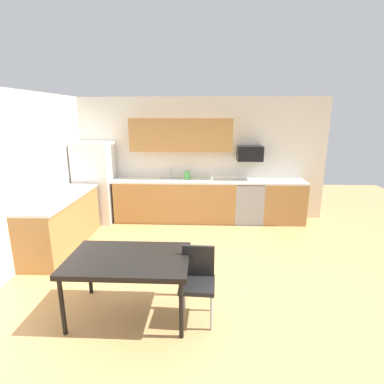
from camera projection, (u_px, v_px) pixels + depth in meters
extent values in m
plane|color=tan|center=(189.00, 272.00, 4.60)|extent=(12.00, 12.00, 0.00)
cube|color=silver|center=(195.00, 159.00, 6.83)|extent=(5.80, 0.10, 2.70)
cube|color=silver|center=(7.00, 184.00, 4.37)|extent=(0.10, 5.80, 2.70)
cube|color=#AD7A42|center=(175.00, 201.00, 6.73)|extent=(2.64, 0.60, 0.90)
cube|color=#AD7A42|center=(283.00, 202.00, 6.63)|extent=(0.91, 0.60, 0.90)
cube|color=#AD7A42|center=(63.00, 223.00, 5.36)|extent=(0.60, 2.00, 0.90)
cube|color=silver|center=(195.00, 181.00, 6.60)|extent=(4.80, 0.64, 0.04)
cube|color=silver|center=(60.00, 198.00, 5.24)|extent=(0.64, 2.00, 0.04)
cube|color=#AD7A42|center=(181.00, 135.00, 6.49)|extent=(2.20, 0.34, 0.70)
cube|color=white|center=(95.00, 182.00, 6.62)|extent=(0.76, 0.70, 1.76)
cube|color=#999BA0|center=(248.00, 202.00, 6.67)|extent=(0.60, 0.60, 0.88)
cube|color=black|center=(249.00, 182.00, 6.55)|extent=(0.60, 0.60, 0.03)
cube|color=black|center=(250.00, 153.00, 6.49)|extent=(0.54, 0.36, 0.32)
cube|color=#A5A8AD|center=(170.00, 182.00, 6.63)|extent=(0.48, 0.40, 0.14)
cylinder|color=#B2B5BA|center=(171.00, 173.00, 6.76)|extent=(0.02, 0.02, 0.24)
cube|color=black|center=(128.00, 260.00, 3.48)|extent=(1.40, 0.90, 0.06)
cylinder|color=black|center=(62.00, 307.00, 3.23)|extent=(0.05, 0.05, 0.68)
cylinder|color=black|center=(181.00, 310.00, 3.17)|extent=(0.05, 0.05, 0.68)
cylinder|color=black|center=(89.00, 270.00, 3.98)|extent=(0.05, 0.05, 0.68)
cylinder|color=black|center=(186.00, 272.00, 3.93)|extent=(0.05, 0.05, 0.68)
cube|color=black|center=(197.00, 285.00, 3.43)|extent=(0.42, 0.42, 0.05)
cube|color=black|center=(198.00, 261.00, 3.56)|extent=(0.38, 0.06, 0.40)
cylinder|color=#B2B2B7|center=(181.00, 311.00, 3.34)|extent=(0.03, 0.03, 0.42)
cylinder|color=#B2B2B7|center=(211.00, 313.00, 3.32)|extent=(0.03, 0.03, 0.42)
cylinder|color=#B2B2B7|center=(184.00, 294.00, 3.67)|extent=(0.03, 0.03, 0.42)
cylinder|color=#B2B2B7|center=(212.00, 295.00, 3.64)|extent=(0.03, 0.03, 0.42)
cylinder|color=#4CA54C|center=(187.00, 176.00, 6.63)|extent=(0.14, 0.14, 0.20)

